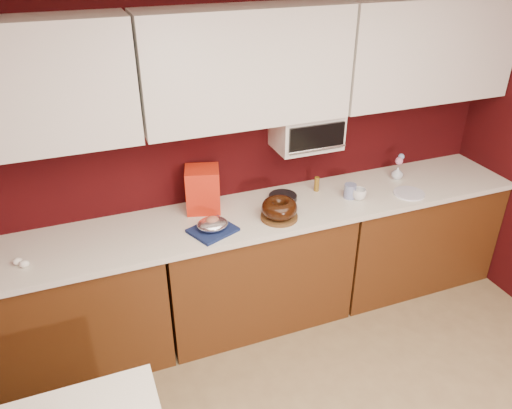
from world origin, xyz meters
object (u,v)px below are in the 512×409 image
Objects in this scene: foil_ham_nest at (212,224)px; flower_vase at (397,172)px; coffee_mug at (359,193)px; bundt_cake at (279,208)px; pandoro_box at (203,189)px; blue_jar at (350,191)px; toaster_oven at (306,130)px.

flower_vase reaches higher than foil_ham_nest.
coffee_mug is 0.90× the size of flower_vase.
flower_vase is (1.09, 0.23, -0.03)m from bundt_cake.
pandoro_box reaches higher than foil_ham_nest.
blue_jar is at bearing 4.82° from foil_ham_nest.
coffee_mug is at bearing -45.40° from blue_jar.
foil_ham_nest is 1.83× the size of flower_vase.
pandoro_box is at bearing 168.26° from blue_jar.
bundt_cake reaches higher than blue_jar.
coffee_mug is (1.07, -0.26, -0.10)m from pandoro_box.
coffee_mug is at bearing -39.04° from toaster_oven.
pandoro_box is 1.05m from blue_jar.
blue_jar is at bearing 134.60° from coffee_mug.
toaster_oven is 1.47× the size of pandoro_box.
bundt_cake is at bearing -19.33° from pandoro_box.
bundt_cake is at bearing -137.30° from toaster_oven.
foil_ham_nest is at bearing -159.31° from toaster_oven.
bundt_cake reaches higher than coffee_mug.
flower_vase is at bearing 8.35° from foil_ham_nest.
toaster_oven is at bearing 140.96° from coffee_mug.
bundt_cake is at bearing -0.24° from foil_ham_nest.
foil_ham_nest is 1.93× the size of blue_jar.
pandoro_box is 2.96× the size of blue_jar.
foil_ham_nest is 1.56m from flower_vase.
flower_vase is (0.45, 0.19, 0.01)m from coffee_mug.
toaster_oven is at bearing 174.92° from flower_vase.
flower_vase is at bearing 15.54° from blue_jar.
toaster_oven is 0.93m from foil_ham_nest.
toaster_oven is 0.54m from blue_jar.
foil_ham_nest is (-0.78, -0.29, -0.42)m from toaster_oven.
flower_vase is (1.55, 0.23, -0.00)m from foil_ham_nest.
blue_jar reaches higher than foil_ham_nest.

